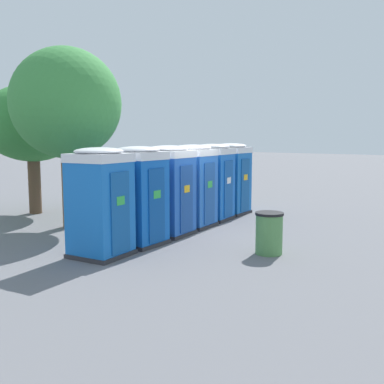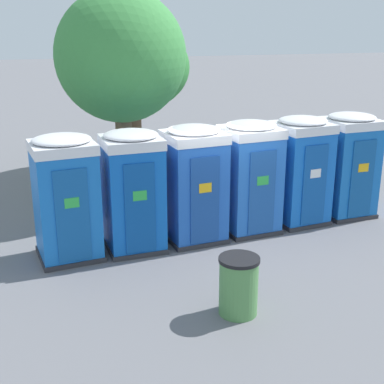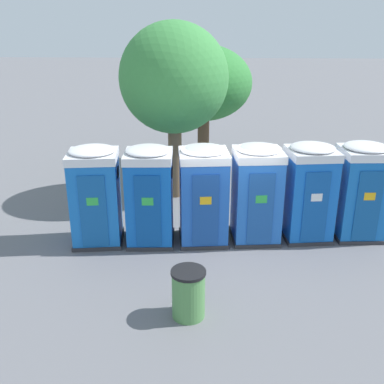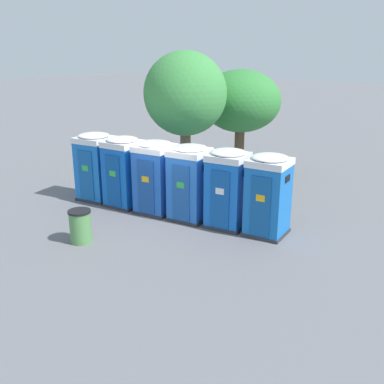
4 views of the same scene
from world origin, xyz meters
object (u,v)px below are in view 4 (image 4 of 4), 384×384
portapotty_0 (96,166)px  portapotty_4 (227,188)px  portapotty_1 (124,171)px  portapotty_3 (190,182)px  street_tree_0 (185,94)px  portapotty_2 (155,177)px  portapotty_5 (268,195)px  street_tree_1 (241,102)px  trash_can (80,226)px

portapotty_0 → portapotty_4: same height
portapotty_1 → portapotty_3: (2.71, 0.27, -0.00)m
portapotty_1 → street_tree_0: 4.12m
portapotty_2 → portapotty_5: (4.06, 0.46, 0.00)m
street_tree_0 → street_tree_1: street_tree_0 is taller
portapotty_1 → trash_can: size_ratio=2.54×
portapotty_1 → portapotty_3: size_ratio=1.00×
trash_can → portapotty_0: bearing=129.3°
portapotty_3 → portapotty_4: bearing=7.6°
portapotty_3 → portapotty_2: bearing=-173.6°
street_tree_0 → street_tree_1: (0.84, 3.02, -0.52)m
portapotty_1 → street_tree_0: (0.38, 3.28, 2.46)m
portapotty_0 → street_tree_1: (2.57, 6.37, 1.94)m
portapotty_2 → street_tree_1: (-0.14, 6.18, 1.94)m
portapotty_2 → portapotty_5: size_ratio=1.00×
street_tree_0 → trash_can: street_tree_0 is taller
portapotty_2 → street_tree_1: bearing=91.3°
street_tree_0 → portapotty_1: bearing=-96.5°
portapotty_5 → trash_can: 5.71m
portapotty_1 → portapotty_3: 2.72m
portapotty_3 → street_tree_1: street_tree_1 is taller
portapotty_1 → portapotty_5: size_ratio=1.00×
portapotty_2 → trash_can: bearing=-93.7°
portapotty_2 → portapotty_5: bearing=6.5°
portapotty_3 → street_tree_0: 4.53m
street_tree_0 → trash_can: size_ratio=5.42×
portapotty_3 → portapotty_5: (2.70, 0.31, 0.00)m
portapotty_3 → portapotty_0: bearing=-175.3°
portapotty_0 → portapotty_2: same height
portapotty_4 → portapotty_5: bearing=5.5°
street_tree_1 → street_tree_0: bearing=-105.5°
portapotty_0 → trash_can: (2.51, -3.07, -0.78)m
street_tree_1 → trash_can: street_tree_1 is taller
street_tree_1 → trash_can: (-0.07, -9.43, -2.72)m
portapotty_0 → trash_can: portapotty_0 is taller
portapotty_0 → street_tree_0: (1.74, 3.35, 2.46)m
portapotty_3 → portapotty_4: same height
portapotty_1 → trash_can: portapotty_1 is taller
portapotty_3 → portapotty_1: bearing=-174.3°
portapotty_3 → trash_can: portapotty_3 is taller
portapotty_2 → portapotty_4: size_ratio=1.00×
portapotty_2 → street_tree_0: 4.12m
portapotty_0 → portapotty_2: (2.71, 0.19, 0.00)m
portapotty_4 → portapotty_0: bearing=-174.5°
portapotty_2 → portapotty_3: (1.35, 0.15, 0.00)m
portapotty_3 → portapotty_5: bearing=6.6°
street_tree_1 → portapotty_4: bearing=-64.1°
street_tree_0 → street_tree_1: 3.17m
portapotty_1 → street_tree_0: bearing=83.5°
portapotty_1 → portapotty_4: size_ratio=1.00×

